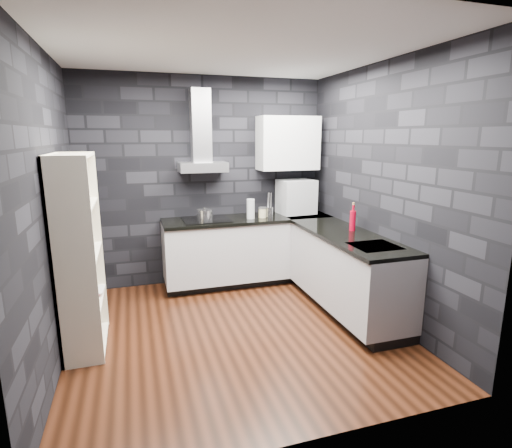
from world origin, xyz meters
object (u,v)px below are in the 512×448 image
storage_jar (262,213)px  red_bottle (353,221)px  glass_vase (251,209)px  bookshelf (79,254)px  utensil_crock (269,212)px  appliance_garage (296,197)px  fruit_bowl (77,254)px  pot (205,215)px

storage_jar → red_bottle: red_bottle is taller
red_bottle → glass_vase: bearing=132.3°
red_bottle → bookshelf: bookshelf is taller
glass_vase → utensil_crock: size_ratio=1.98×
utensil_crock → appliance_garage: bearing=15.3°
glass_vase → fruit_bowl: bearing=-148.4°
glass_vase → pot: bearing=176.8°
appliance_garage → fruit_bowl: (-2.64, -1.35, -0.19)m
storage_jar → red_bottle: (0.74, -1.01, 0.05)m
appliance_garage → red_bottle: (0.20, -1.15, -0.11)m
pot → utensil_crock: bearing=0.7°
pot → utensil_crock: (0.86, 0.01, -0.01)m
red_bottle → bookshelf: bearing=-178.5°
utensil_crock → appliance_garage: 0.48m
utensil_crock → bookshelf: (-2.20, -1.11, -0.06)m
red_bottle → fruit_bowl: red_bottle is taller
utensil_crock → storage_jar: bearing=-165.4°
storage_jar → fruit_bowl: 2.42m
glass_vase → red_bottle: (0.90, -0.99, -0.01)m
storage_jar → pot: bearing=178.8°
pot → bookshelf: size_ratio=0.11×
pot → glass_vase: (0.59, -0.03, 0.06)m
pot → utensil_crock: size_ratio=1.56×
appliance_garage → red_bottle: size_ratio=2.08×
pot → storage_jar: bearing=-1.2°
fruit_bowl → red_bottle: bearing=4.0°
glass_vase → appliance_garage: (0.70, 0.16, 0.10)m
fruit_bowl → bookshelf: bearing=90.0°
pot → bookshelf: bookshelf is taller
appliance_garage → red_bottle: 1.18m
red_bottle → pot: bearing=145.6°
appliance_garage → bookshelf: size_ratio=0.26×
storage_jar → appliance_garage: bearing=15.2°
storage_jar → utensil_crock: size_ratio=0.94×
pot → storage_jar: size_ratio=1.66×
red_bottle → bookshelf: (-2.84, -0.08, -0.11)m
pot → utensil_crock: 0.86m
bookshelf → fruit_bowl: bookshelf is taller
red_bottle → fruit_bowl: (-2.84, -0.20, -0.08)m
glass_vase → red_bottle: size_ratio=1.12×
pot → red_bottle: red_bottle is taller
utensil_crock → red_bottle: bearing=-58.5°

